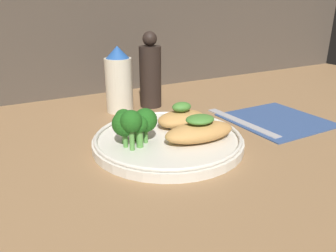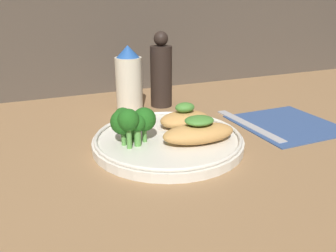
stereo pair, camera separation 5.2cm
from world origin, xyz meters
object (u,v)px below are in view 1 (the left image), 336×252
(broccoli_bunch, at_px, (133,123))
(sauce_bottle, at_px, (121,81))
(pepper_grinder, at_px, (150,74))
(plate, at_px, (168,140))

(broccoli_bunch, height_order, sauce_bottle, sauce_bottle)
(sauce_bottle, height_order, pepper_grinder, pepper_grinder)
(broccoli_bunch, height_order, pepper_grinder, pepper_grinder)
(plate, distance_m, sauce_bottle, 0.22)
(broccoli_bunch, xyz_separation_m, sauce_bottle, (0.06, 0.21, 0.01))
(plate, relative_size, pepper_grinder, 1.49)
(pepper_grinder, bearing_deg, plate, -109.37)
(sauce_bottle, bearing_deg, plate, -91.35)
(broccoli_bunch, xyz_separation_m, pepper_grinder, (0.13, 0.21, 0.02))
(sauce_bottle, bearing_deg, broccoli_bunch, -107.13)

